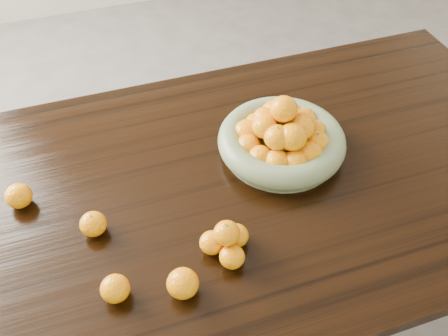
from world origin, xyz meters
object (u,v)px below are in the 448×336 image
object	(u,v)px
dining_table	(213,208)
fruit_bowl	(282,138)
orange_pyramid	(227,242)
loose_orange_0	(93,224)

from	to	relation	value
dining_table	fruit_bowl	world-z (taller)	fruit_bowl
dining_table	orange_pyramid	distance (m)	0.25
dining_table	orange_pyramid	xyz separation A→B (m)	(-0.03, -0.21, 0.13)
orange_pyramid	loose_orange_0	size ratio (longest dim) A/B	1.85
dining_table	loose_orange_0	xyz separation A→B (m)	(-0.31, -0.05, 0.12)
dining_table	orange_pyramid	size ratio (longest dim) A/B	16.72
dining_table	fruit_bowl	size ratio (longest dim) A/B	5.64
orange_pyramid	loose_orange_0	xyz separation A→B (m)	(-0.28, 0.16, -0.01)
fruit_bowl	loose_orange_0	distance (m)	0.55
fruit_bowl	loose_orange_0	size ratio (longest dim) A/B	5.48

